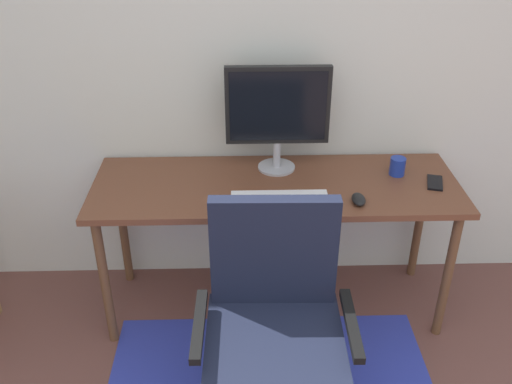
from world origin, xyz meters
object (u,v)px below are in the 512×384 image
cell_phone (435,183)px  office_chair (274,347)px  computer_mouse (359,199)px  monitor (278,110)px  keyboard (280,199)px  desk (276,197)px  coffee_cup (397,166)px

cell_phone → office_chair: office_chair is taller
computer_mouse → monitor: bearing=135.3°
monitor → cell_phone: (0.73, -0.17, -0.30)m
keyboard → computer_mouse: bearing=-4.2°
desk → keyboard: bearing=-87.4°
desk → computer_mouse: 0.41m
coffee_cup → cell_phone: size_ratio=0.62×
coffee_cup → keyboard: bearing=-158.1°
desk → keyboard: keyboard is taller
desk → office_chair: (-0.04, -0.70, -0.27)m
keyboard → cell_phone: size_ratio=3.07×
desk → cell_phone: (0.74, -0.02, 0.08)m
desk → computer_mouse: (0.35, -0.18, 0.09)m
computer_mouse → cell_phone: bearing=22.5°
keyboard → computer_mouse: computer_mouse is taller
desk → office_chair: size_ratio=1.78×
monitor → coffee_cup: monitor is taller
desk → computer_mouse: size_ratio=16.43×
keyboard → cell_phone: 0.74m
computer_mouse → cell_phone: 0.42m
desk → coffee_cup: size_ratio=19.72×
desk → keyboard: size_ratio=3.97×
keyboard → office_chair: size_ratio=0.45×
coffee_cup → monitor: bearing=172.1°
cell_phone → office_chair: (-0.78, -0.68, -0.34)m
desk → coffee_cup: bearing=7.2°
keyboard → office_chair: office_chair is taller
computer_mouse → desk: bearing=152.5°
computer_mouse → coffee_cup: size_ratio=1.20×
computer_mouse → office_chair: office_chair is taller
monitor → computer_mouse: monitor is taller
keyboard → coffee_cup: (0.58, 0.23, 0.03)m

